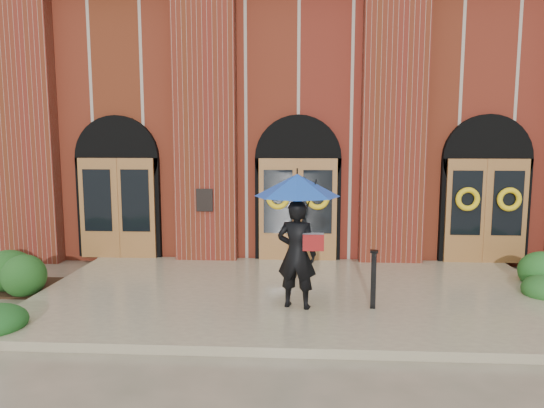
{
  "coord_description": "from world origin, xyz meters",
  "views": [
    {
      "loc": [
        0.04,
        -9.03,
        3.05
      ],
      "look_at": [
        -0.53,
        1.0,
        1.76
      ],
      "focal_mm": 32.0,
      "sensor_mm": 36.0,
      "label": 1
    }
  ],
  "objects": [
    {
      "name": "landing",
      "position": [
        0.0,
        0.15,
        0.07
      ],
      "size": [
        10.0,
        5.3,
        0.15
      ],
      "primitive_type": "cube",
      "color": "tan",
      "rests_on": "ground"
    },
    {
      "name": "man_with_umbrella",
      "position": [
        0.0,
        -0.76,
        1.8
      ],
      "size": [
        1.79,
        1.79,
        2.35
      ],
      "rotation": [
        0.0,
        0.0,
        2.9
      ],
      "color": "black",
      "rests_on": "landing"
    },
    {
      "name": "church_building",
      "position": [
        0.0,
        8.78,
        3.5
      ],
      "size": [
        16.2,
        12.53,
        7.0
      ],
      "color": "maroon",
      "rests_on": "ground"
    },
    {
      "name": "hedge_wall_left",
      "position": [
        -5.6,
        0.5,
        0.39
      ],
      "size": [
        3.06,
        1.23,
        0.79
      ],
      "primitive_type": "ellipsoid",
      "color": "#1D4918",
      "rests_on": "ground"
    },
    {
      "name": "ground",
      "position": [
        0.0,
        0.0,
        0.0
      ],
      "size": [
        90.0,
        90.0,
        0.0
      ],
      "primitive_type": "plane",
      "color": "gray",
      "rests_on": "ground"
    },
    {
      "name": "metal_post",
      "position": [
        1.34,
        -0.75,
        0.69
      ],
      "size": [
        0.16,
        0.16,
        1.04
      ],
      "rotation": [
        0.0,
        0.0,
        -0.17
      ],
      "color": "black",
      "rests_on": "landing"
    }
  ]
}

